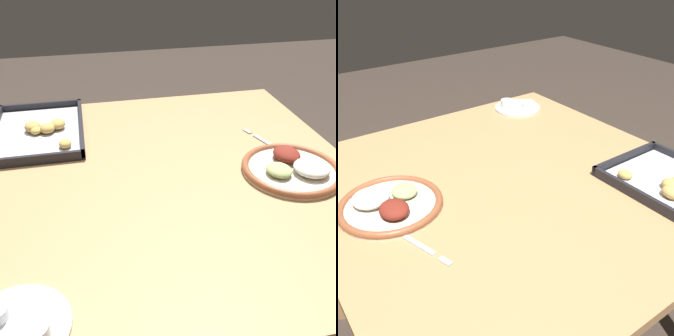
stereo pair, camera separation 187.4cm
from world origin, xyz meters
TOP-DOWN VIEW (x-y plane):
  - dining_table at (0.00, 0.00)m, footprint 1.11×1.09m
  - dinner_plate at (-0.07, -0.34)m, footprint 0.28×0.28m
  - fork at (0.10, -0.35)m, footprint 0.20×0.07m
  - saucer_plate at (-0.44, 0.36)m, footprint 0.19×0.19m

SIDE VIEW (x-z plane):
  - dining_table at x=0.00m, z-range 0.28..1.02m
  - fork at x=0.10m, z-range 0.75..0.75m
  - saucer_plate at x=-0.44m, z-range 0.74..0.78m
  - dinner_plate at x=-0.07m, z-range 0.74..0.78m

